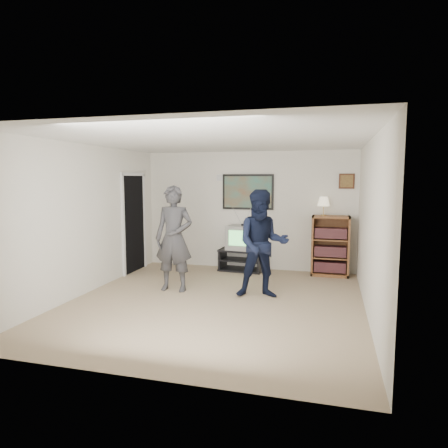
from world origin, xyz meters
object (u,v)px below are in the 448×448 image
at_px(crt_television, 242,237).
at_px(person_tall, 174,238).
at_px(bookshelf, 330,246).
at_px(person_short, 262,244).
at_px(media_stand, 242,260).

height_order(crt_television, person_tall, person_tall).
xyz_separation_m(bookshelf, person_short, (-1.06, -1.81, 0.28)).
distance_m(crt_television, person_short, 1.91).
distance_m(bookshelf, person_tall, 3.18).
bearing_deg(media_stand, person_tall, -109.91).
bearing_deg(person_short, crt_television, 99.43).
height_order(bookshelf, person_tall, person_tall).
bearing_deg(crt_television, person_short, -62.48).
relative_size(media_stand, person_short, 0.54).
height_order(media_stand, person_short, person_short).
xyz_separation_m(media_stand, bookshelf, (1.80, 0.05, 0.37)).
bearing_deg(crt_television, person_tall, -109.50).
distance_m(media_stand, person_tall, 2.05).
xyz_separation_m(crt_television, person_tall, (-0.81, -1.76, 0.20)).
relative_size(media_stand, crt_television, 1.60).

